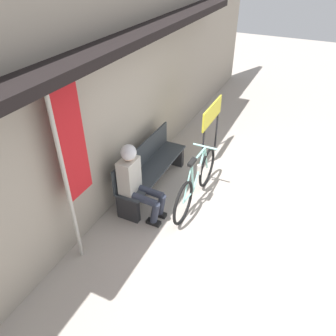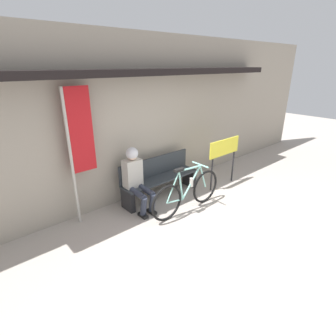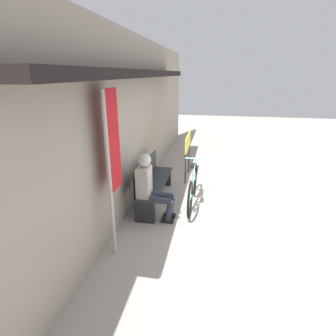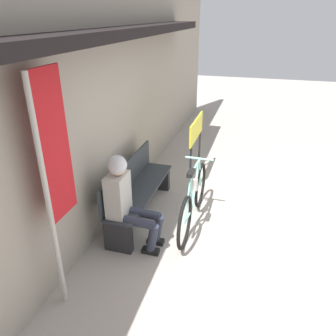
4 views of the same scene
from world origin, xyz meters
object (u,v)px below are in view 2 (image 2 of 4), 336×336
object	(u,v)px
person_seated	(136,175)
banner_pole	(78,141)
signboard	(224,151)
park_bench_near	(160,178)
bicycle	(187,193)

from	to	relation	value
person_seated	banner_pole	xyz separation A→B (m)	(-0.90, 0.28, 0.77)
person_seated	banner_pole	world-z (taller)	banner_pole
signboard	person_seated	bearing A→B (deg)	168.20
park_bench_near	banner_pole	distance (m)	1.91
person_seated	signboard	bearing A→B (deg)	-11.80
banner_pole	signboard	bearing A→B (deg)	-13.43
person_seated	banner_pole	distance (m)	1.22
bicycle	person_seated	distance (m)	1.03
park_bench_near	person_seated	world-z (taller)	person_seated
park_bench_near	banner_pole	world-z (taller)	banner_pole
bicycle	signboard	bearing A→B (deg)	10.75
bicycle	person_seated	bearing A→B (deg)	134.12
park_bench_near	person_seated	bearing A→B (deg)	-169.87
park_bench_near	signboard	world-z (taller)	signboard
park_bench_near	signboard	size ratio (longest dim) A/B	1.59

